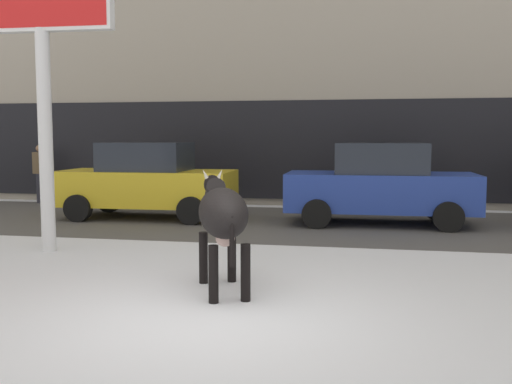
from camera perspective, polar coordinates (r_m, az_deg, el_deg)
The scene contains 6 objects.
ground_plane at distance 6.64m, azimuth -4.96°, elevation -12.01°, with size 120.00×120.00×0.00m, color white.
road_strip at distance 13.54m, azimuth 3.50°, elevation -3.01°, with size 60.00×5.60×0.01m, color #514F4C.
cow_black at distance 7.54m, azimuth -3.31°, elevation -2.17°, with size 1.13×1.90×1.54m.
car_yellow_sedan at distance 14.50m, azimuth -10.57°, elevation 1.06°, with size 4.24×2.06×1.84m.
car_blue_sedan at distance 13.53m, azimuth 11.96°, elevation 0.73°, with size 4.24×2.06×1.84m.
pedestrian_near_billboard at distance 18.64m, azimuth -20.21°, elevation 1.68°, with size 0.36×0.24×1.73m.
Camera 1 is at (1.77, -6.09, 1.99)m, focal length 41.23 mm.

